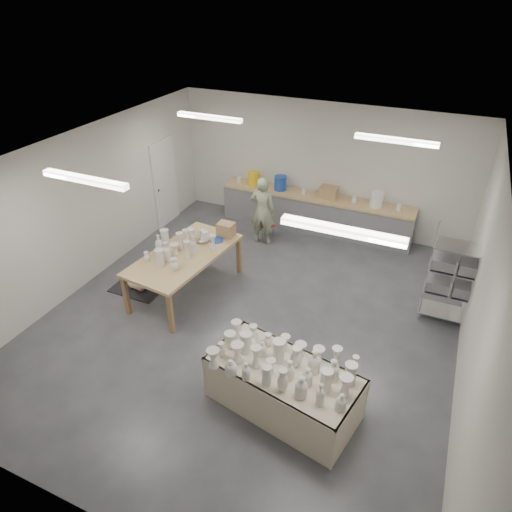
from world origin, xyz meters
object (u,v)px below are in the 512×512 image
at_px(work_table, 187,251).
at_px(potter, 262,211).
at_px(red_stool, 267,225).
at_px(drying_table, 283,384).

xyz_separation_m(work_table, potter, (0.56, 2.32, -0.08)).
bearing_deg(red_stool, work_table, -102.22).
distance_m(work_table, potter, 2.39).
relative_size(drying_table, red_stool, 5.08).
relative_size(work_table, potter, 1.52).
relative_size(drying_table, work_table, 0.93).
height_order(work_table, potter, potter).
distance_m(drying_table, red_stool, 5.03).
bearing_deg(potter, work_table, 69.67).
height_order(potter, red_stool, potter).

